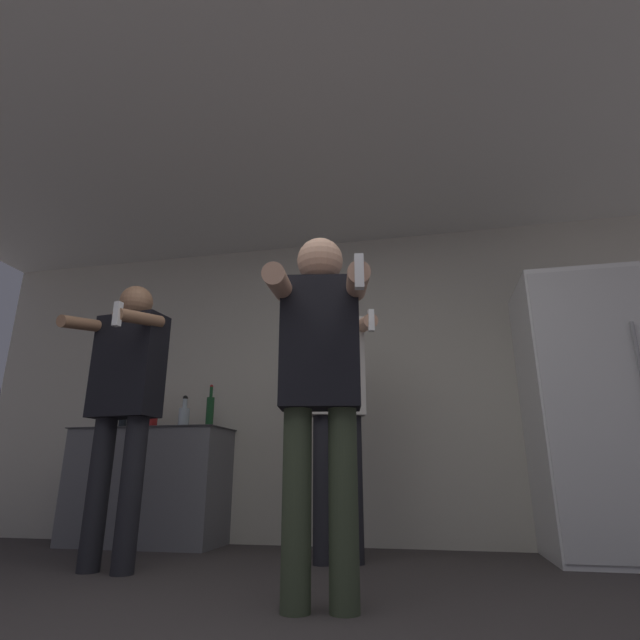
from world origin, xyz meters
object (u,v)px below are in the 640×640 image
Objects in this scene: bottle_dark_rum at (210,411)px; person_spectator_back at (337,389)px; bottle_brown_liquor at (184,416)px; refrigerator at (587,412)px; bottle_short_whiskey at (124,412)px; person_woman_foreground at (320,370)px; bottle_amber_bourbon at (153,414)px; person_man_side at (125,393)px.

person_spectator_back reaches higher than bottle_dark_rum.
person_spectator_back reaches higher than bottle_brown_liquor.
bottle_short_whiskey is at bearing 178.47° from refrigerator.
person_woman_foreground is at bearing -48.14° from bottle_brown_liquor.
bottle_short_whiskey is at bearing 180.00° from bottle_amber_bourbon.
person_woman_foreground is at bearing -23.64° from person_man_side.
refrigerator is 1.03× the size of person_spectator_back.
person_man_side is at bearing -161.17° from refrigerator.
bottle_amber_bourbon is at bearing 136.80° from person_woman_foreground.
bottle_brown_liquor is 0.16× the size of person_woman_foreground.
refrigerator is at bearing -1.53° from bottle_short_whiskey.
person_woman_foreground is at bearing -43.20° from bottle_amber_bourbon.
bottle_short_whiskey is 1.03× the size of bottle_dark_rum.
bottle_short_whiskey is 1.99m from person_spectator_back.
person_spectator_back is (-0.12, 1.15, 0.11)m from person_woman_foreground.
bottle_short_whiskey is 0.78m from bottle_dark_rum.
person_spectator_back reaches higher than bottle_short_whiskey.
refrigerator is at bearing -1.96° from bottle_dark_rum.
refrigerator reaches higher than person_man_side.
bottle_amber_bourbon is at bearing -180.00° from bottle_brown_liquor.
bottle_dark_rum is at bearing 0.00° from bottle_brown_liquor.
person_man_side is at bearing -155.63° from person_spectator_back.
bottle_dark_rum is 0.19× the size of person_spectator_back.
bottle_dark_rum is 0.20× the size of person_man_side.
person_man_side is at bearing -57.05° from bottle_short_whiskey.
person_man_side is (-2.87, -0.98, 0.08)m from refrigerator.
person_spectator_back is at bearing 96.12° from person_woman_foreground.
bottle_dark_rum is 2.09m from person_woman_foreground.
refrigerator reaches higher than bottle_amber_bourbon.
person_woman_foreground is (1.49, -1.66, -0.02)m from bottle_brown_liquor.
bottle_short_whiskey is at bearing 164.90° from person_spectator_back.
person_woman_foreground is (1.77, -1.66, -0.05)m from bottle_amber_bourbon.
bottle_short_whiskey is 1.28m from person_man_side.
refrigerator reaches higher than bottle_short_whiskey.
bottle_brown_liquor is 0.16× the size of person_man_side.
bottle_dark_rum is at bearing 178.04° from refrigerator.
refrigerator is 3.03m from person_man_side.
person_man_side reaches higher than person_woman_foreground.
person_woman_foreground reaches higher than bottle_amber_bourbon.
person_spectator_back reaches higher than person_woman_foreground.
refrigerator is at bearing 18.83° from person_man_side.
person_woman_foreground is 0.90× the size of person_spectator_back.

